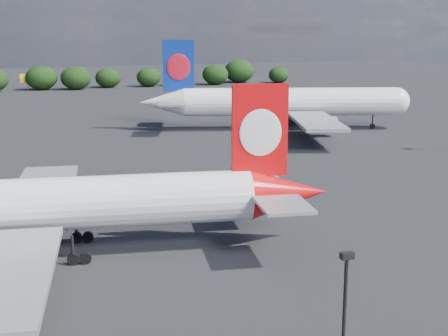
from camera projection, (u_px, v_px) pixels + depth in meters
name	position (u px, v px, depth m)	size (l,w,h in m)	color
ground	(13.00, 164.00, 96.24)	(500.00, 500.00, 0.00)	black
qantas_airliner	(69.00, 205.00, 56.81)	(47.08, 44.99, 15.43)	white
china_southern_airliner	(281.00, 103.00, 127.83)	(54.49, 52.34, 18.24)	white
billboard_yellow	(28.00, 79.00, 210.38)	(5.00, 0.30, 5.50)	yellow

